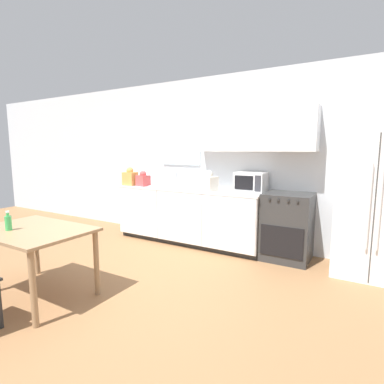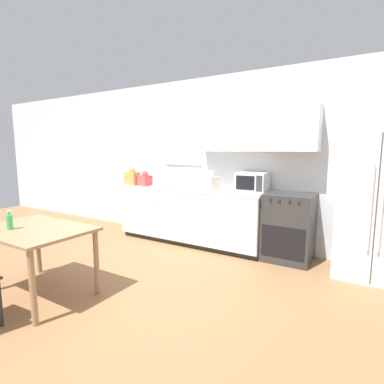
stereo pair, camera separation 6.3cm
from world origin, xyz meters
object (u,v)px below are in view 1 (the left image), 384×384
(microwave, at_px, (251,182))
(dining_table, at_px, (33,238))
(coffee_mug, at_px, (191,186))
(drink_bottle, at_px, (8,222))
(oven_range, at_px, (287,227))
(refrigerator, at_px, (374,205))

(microwave, distance_m, dining_table, 2.94)
(coffee_mug, bearing_deg, drink_bottle, -107.01)
(coffee_mug, bearing_deg, oven_range, 8.21)
(drink_bottle, bearing_deg, oven_range, 50.09)
(oven_range, xyz_separation_m, dining_table, (-2.01, -2.43, 0.16))
(coffee_mug, bearing_deg, microwave, 19.87)
(refrigerator, relative_size, dining_table, 1.48)
(coffee_mug, xyz_separation_m, dining_table, (-0.58, -2.22, -0.34))
(oven_range, xyz_separation_m, microwave, (-0.58, 0.10, 0.59))
(coffee_mug, relative_size, dining_table, 0.10)
(dining_table, height_order, drink_bottle, drink_bottle)
(oven_range, bearing_deg, dining_table, -129.62)
(refrigerator, relative_size, coffee_mug, 14.72)
(refrigerator, xyz_separation_m, dining_table, (-3.02, -2.39, -0.25))
(oven_range, bearing_deg, microwave, 169.95)
(oven_range, relative_size, coffee_mug, 7.89)
(coffee_mug, distance_m, dining_table, 2.32)
(oven_range, distance_m, dining_table, 3.16)
(microwave, height_order, drink_bottle, microwave)
(dining_table, xyz_separation_m, drink_bottle, (-0.15, -0.15, 0.18))
(microwave, bearing_deg, drink_bottle, -120.51)
(dining_table, distance_m, drink_bottle, 0.28)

